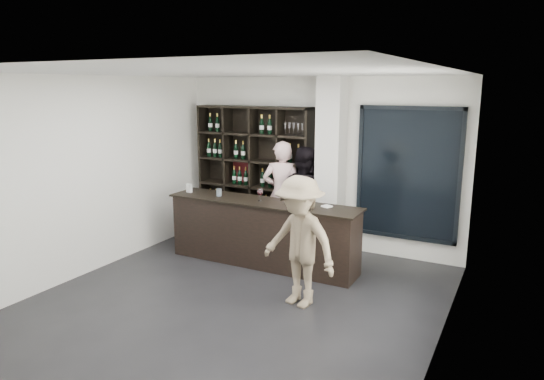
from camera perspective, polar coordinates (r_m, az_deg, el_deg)
The scene contains 12 objects.
floor at distance 6.43m, azimuth -4.65°, elevation -13.25°, with size 5.00×5.50×0.01m, color black.
wine_shelf at distance 8.73m, azimuth -2.13°, elevation 1.95°, with size 2.20×0.35×2.40m, color black, non-canonical shape.
structural_column at distance 7.97m, azimuth 6.90°, elevation 2.70°, with size 0.40×0.40×2.90m, color silver.
glass_panel at distance 7.85m, azimuth 15.68°, elevation 1.82°, with size 1.60×0.08×2.10m.
tasting_counter at distance 7.55m, azimuth -1.13°, elevation -5.05°, with size 3.10×0.65×1.02m.
taster_pink at distance 8.34m, azimuth 1.19°, elevation -0.48°, with size 0.67×0.44×1.84m, color #F7C8C7.
taster_black at distance 8.18m, azimuth 3.69°, elevation -1.01°, with size 0.86×0.67×1.77m, color black.
customer at distance 6.10m, azimuth 3.24°, elevation -6.10°, with size 1.08×0.62×1.67m, color gray.
wine_glass at distance 7.40m, azimuth -1.40°, elevation -0.46°, with size 0.09×0.09×0.22m, color white, non-canonical shape.
spit_cup at distance 7.78m, azimuth -6.26°, elevation -0.29°, with size 0.09×0.09×0.12m, color #9AABB9.
napkin_stack at distance 7.10m, azimuth 6.46°, elevation -1.92°, with size 0.12×0.12×0.02m, color white.
card_stand at distance 8.12m, azimuth -9.71°, elevation 0.21°, with size 0.09×0.05×0.14m, color white.
Camera 1 is at (3.15, -4.88, 2.75)m, focal length 32.00 mm.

